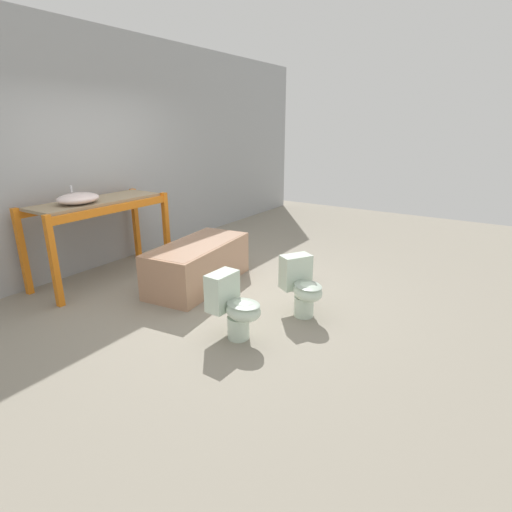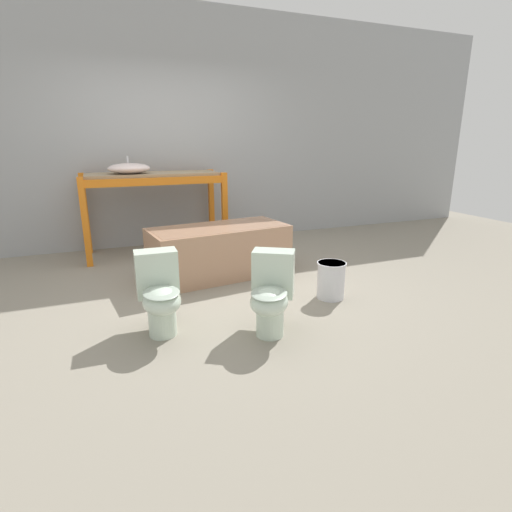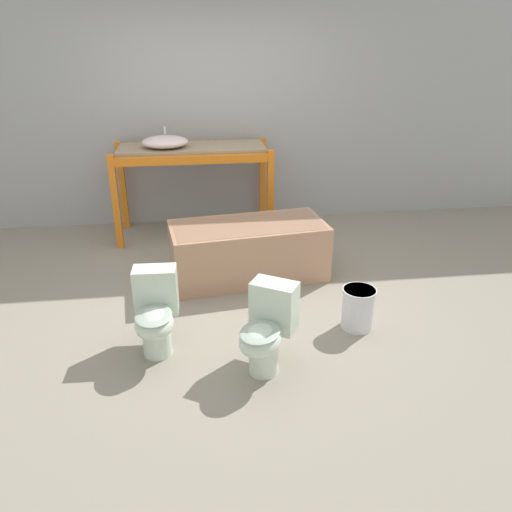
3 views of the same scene
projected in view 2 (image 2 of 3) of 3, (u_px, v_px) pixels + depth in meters
The scene contains 8 objects.
ground_plane at pixel (206, 282), 4.24m from camera, with size 12.00×12.00×0.00m, color gray.
warehouse_wall_rear at pixel (166, 129), 5.47m from camera, with size 10.80×0.08×3.20m.
shelving_rack at pixel (154, 187), 5.13m from camera, with size 1.77×0.71×1.05m.
sink_basin at pixel (129, 168), 4.91m from camera, with size 0.51×0.41×0.21m.
bathtub_main at pixel (219, 248), 4.38m from camera, with size 1.56×0.85×0.55m.
toilet_near at pixel (271, 293), 3.05m from camera, with size 0.53×0.60×0.63m.
toilet_far at pixel (160, 293), 3.05m from camera, with size 0.33×0.53×0.63m.
bucket_white at pixel (331, 279), 3.77m from camera, with size 0.28×0.28×0.35m.
Camera 2 is at (-1.00, -3.91, 1.45)m, focal length 28.00 mm.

